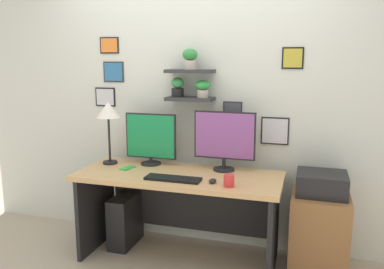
# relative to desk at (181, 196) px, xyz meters

# --- Properties ---
(ground_plane) EXTENTS (8.00, 8.00, 0.00)m
(ground_plane) POSITION_rel_desk_xyz_m (0.00, -0.06, -0.54)
(ground_plane) COLOR tan
(back_wall_assembly) EXTENTS (4.40, 0.24, 2.70)m
(back_wall_assembly) POSITION_rel_desk_xyz_m (-0.00, 0.38, 0.81)
(back_wall_assembly) COLOR silver
(back_wall_assembly) RESTS_ON ground
(desk) EXTENTS (1.69, 0.68, 0.75)m
(desk) POSITION_rel_desk_xyz_m (0.00, 0.00, 0.00)
(desk) COLOR tan
(desk) RESTS_ON ground
(monitor_left) EXTENTS (0.47, 0.18, 0.46)m
(monitor_left) POSITION_rel_desk_xyz_m (-0.33, 0.16, 0.44)
(monitor_left) COLOR black
(monitor_left) RESTS_ON desk
(monitor_right) EXTENTS (0.52, 0.18, 0.50)m
(monitor_right) POSITION_rel_desk_xyz_m (0.33, 0.16, 0.48)
(monitor_right) COLOR black
(monitor_right) RESTS_ON desk
(keyboard) EXTENTS (0.44, 0.14, 0.02)m
(keyboard) POSITION_rel_desk_xyz_m (0.01, -0.23, 0.22)
(keyboard) COLOR black
(keyboard) RESTS_ON desk
(computer_mouse) EXTENTS (0.06, 0.09, 0.03)m
(computer_mouse) POSITION_rel_desk_xyz_m (0.33, -0.21, 0.22)
(computer_mouse) COLOR black
(computer_mouse) RESTS_ON desk
(desk_lamp) EXTENTS (0.21, 0.21, 0.56)m
(desk_lamp) POSITION_rel_desk_xyz_m (-0.70, 0.07, 0.67)
(desk_lamp) COLOR black
(desk_lamp) RESTS_ON desk
(cell_phone) EXTENTS (0.10, 0.15, 0.01)m
(cell_phone) POSITION_rel_desk_xyz_m (-0.47, -0.03, 0.21)
(cell_phone) COLOR green
(cell_phone) RESTS_ON desk
(coffee_mug) EXTENTS (0.08, 0.08, 0.09)m
(coffee_mug) POSITION_rel_desk_xyz_m (0.46, -0.26, 0.25)
(coffee_mug) COLOR red
(coffee_mug) RESTS_ON desk
(drawer_cabinet) EXTENTS (0.44, 0.50, 0.64)m
(drawer_cabinet) POSITION_rel_desk_xyz_m (1.12, 0.09, -0.22)
(drawer_cabinet) COLOR brown
(drawer_cabinet) RESTS_ON ground
(printer) EXTENTS (0.38, 0.34, 0.17)m
(printer) POSITION_rel_desk_xyz_m (1.12, 0.09, 0.18)
(printer) COLOR black
(printer) RESTS_ON drawer_cabinet
(computer_tower_left) EXTENTS (0.18, 0.40, 0.46)m
(computer_tower_left) POSITION_rel_desk_xyz_m (-0.56, 0.06, -0.31)
(computer_tower_left) COLOR black
(computer_tower_left) RESTS_ON ground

